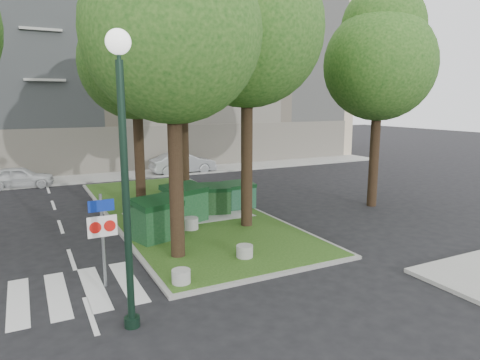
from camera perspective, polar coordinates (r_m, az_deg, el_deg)
ground at (r=12.28m, az=2.51°, el=-13.06°), size 120.00×120.00×0.00m
median_island at (r=19.40m, az=-7.93°, el=-4.08°), size 6.00×16.00×0.12m
median_kerb at (r=19.41m, az=-7.93°, el=-4.11°), size 6.30×16.30×0.10m
building_sidewalk at (r=29.23m, az=-15.67°, el=0.54°), size 42.00×3.00×0.12m
zebra_crossing at (r=12.43m, az=-16.80°, el=-13.19°), size 5.00×3.00×0.01m
apartment_building at (r=36.34m, az=-18.78°, el=14.82°), size 41.00×12.00×16.00m
tree_median_near_left at (r=13.25m, az=-8.81°, el=20.87°), size 5.20×5.20×10.53m
tree_median_near_right at (r=16.55m, az=1.15°, el=21.21°), size 5.60×5.60×11.46m
tree_median_mid at (r=19.52m, az=-13.62°, el=16.30°), size 4.80×4.80×9.99m
tree_median_far at (r=23.46m, az=-7.57°, el=18.76°), size 5.80×5.80×11.93m
tree_street_right at (r=20.97m, az=18.22°, el=15.66°), size 5.00×5.00×10.06m
dumpster_a at (r=15.29m, az=-10.95°, el=-5.13°), size 1.87×1.55×1.50m
dumpster_b at (r=17.30m, az=-7.41°, el=-3.13°), size 1.94×1.63×1.54m
dumpster_c at (r=18.53m, az=-3.47°, el=-2.54°), size 1.59×1.30×1.28m
dumpster_d at (r=19.39m, az=-0.09°, el=-2.02°), size 1.35×0.97×1.23m
bollard_left at (r=11.79m, az=-7.86°, el=-12.60°), size 0.50×0.50×0.36m
bollard_right at (r=13.48m, az=0.62°, el=-9.46°), size 0.52×0.52×0.37m
bollard_mid at (r=16.39m, az=-6.65°, el=-5.76°), size 0.61×0.61×0.44m
litter_bin at (r=21.26m, az=-4.54°, el=-1.63°), size 0.38×0.38×0.67m
street_lamp at (r=9.06m, az=-15.28°, el=4.14°), size 0.50×0.50×6.29m
traffic_sign_pole at (r=11.84m, az=-17.89°, el=-6.09°), size 0.76×0.08×2.54m
car_white at (r=27.57m, az=-27.31°, el=0.35°), size 3.79×1.95×1.24m
car_silver at (r=29.53m, az=-7.59°, el=2.25°), size 4.43×1.58×1.46m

